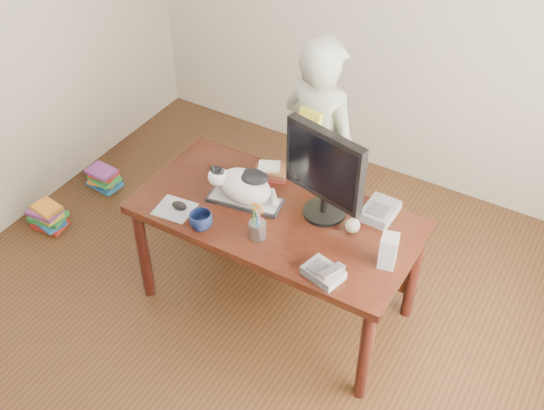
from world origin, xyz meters
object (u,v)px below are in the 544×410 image
Objects in this scene: desk at (283,225)px; mouse at (179,205)px; keyboard at (245,200)px; monitor at (324,170)px; person at (320,150)px; speaker at (388,251)px; book_pile_b at (104,178)px; book_pile_a at (48,216)px; pen_cup at (257,228)px; coffee_mug at (201,221)px; baseball at (353,226)px; phone at (324,272)px; cat at (242,185)px; calculator at (380,211)px; book_stack at (271,171)px.

mouse is at bearing -147.02° from desk.
keyboard is (-0.21, -0.08, 0.16)m from desk.
person is (-0.28, 0.51, -0.29)m from monitor.
mouse is 1.20m from speaker.
keyboard is 0.29× the size of person.
book_pile_b is at bearing 22.12° from person.
person is 5.74× the size of book_pile_a.
pen_cup is 0.50m from mouse.
pen_cup is 1.79× the size of coffee_mug.
person is at bearing 131.50° from baseball.
mouse is at bearing -176.79° from pen_cup.
phone is 0.35m from speaker.
phone is (0.75, 0.02, -0.02)m from coffee_mug.
keyboard is at bearing 89.22° from person.
book_pile_a is at bearing -93.13° from book_pile_b.
book_pile_b is at bearing 157.90° from speaker.
speaker is 2.29× the size of baseball.
cat reaches higher than pen_cup.
cat is 1.86× the size of phone.
coffee_mug is at bearing -127.06° from desk.
calculator is at bearing 106.62° from speaker.
book_stack is at bearing 135.22° from desk.
book_pile_a is (-1.46, 0.11, -0.71)m from coffee_mug.
keyboard is at bearing -158.02° from desk.
person is at bearing 47.98° from book_stack.
baseball reaches higher than book_pile_b.
speaker is 0.30m from baseball.
monitor is at bearing 170.20° from baseball.
book_pile_a is (-1.75, -0.28, -0.51)m from desk.
desk reaches higher than book_pile_a.
pen_cup is at bearing 17.96° from coffee_mug.
keyboard is at bearing 7.20° from book_pile_a.
cat reaches higher than baseball.
keyboard is 2.00× the size of calculator.
baseball is 0.35× the size of book_stack.
mouse is at bearing 75.86° from person.
book_pile_b is at bearing 158.35° from book_stack.
phone is 0.83× the size of book_pile_a.
phone is 2.37m from book_pile_b.
desk is 1.82m from book_pile_b.
monitor reaches higher than speaker.
calculator is (0.08, 0.20, -0.01)m from baseball.
pen_cup reaches higher than phone.
monitor is (0.22, 0.04, 0.46)m from desk.
person is (0.15, 0.35, -0.01)m from book_stack.
cat is 5.02× the size of baseball.
pen_cup is at bearing -18.10° from book_pile_b.
monitor is 2.42× the size of pen_cup.
book_pile_b is at bearing 156.72° from keyboard.
phone is 0.87× the size of book_pile_b.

